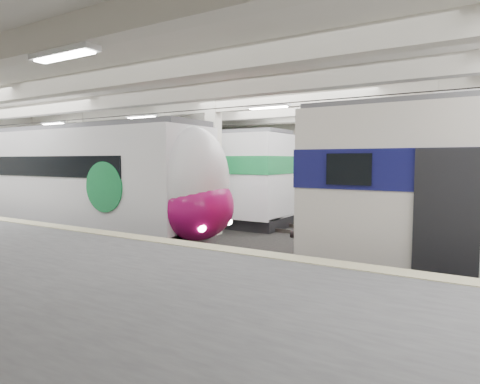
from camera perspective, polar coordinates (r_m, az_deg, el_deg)
The scene contains 3 objects.
station_hall at distance 10.91m, azimuth -4.89°, elevation 5.43°, with size 36.00×24.00×5.75m.
modern_emu at distance 16.84m, azimuth -20.15°, elevation 1.20°, with size 13.68×2.83×4.42m.
far_train at distance 21.52m, azimuth -10.78°, elevation 2.36°, with size 13.86×3.00×4.42m.
Camera 1 is at (6.35, -10.61, 3.07)m, focal length 30.00 mm.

